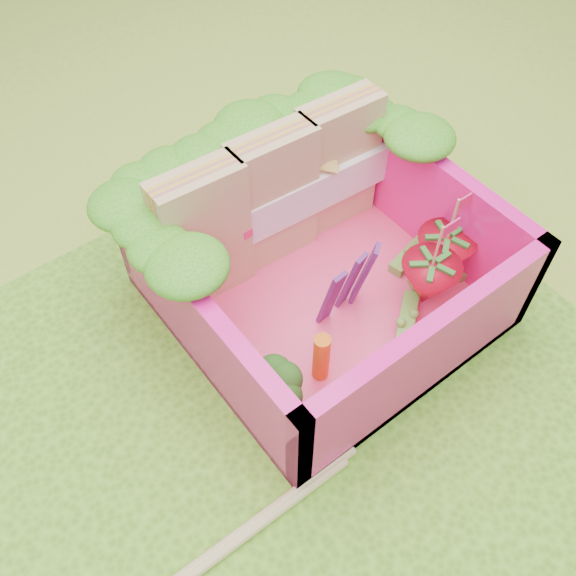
% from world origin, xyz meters
% --- Properties ---
extents(ground, '(14.00, 14.00, 0.00)m').
position_xyz_m(ground, '(0.00, 0.00, 0.00)').
color(ground, '#96B934').
rests_on(ground, ground).
extents(placemat, '(2.60, 2.60, 0.03)m').
position_xyz_m(placemat, '(0.00, 0.00, 0.01)').
color(placemat, '#558F20').
rests_on(placemat, ground).
extents(bento_floor, '(1.30, 1.30, 0.05)m').
position_xyz_m(bento_floor, '(0.39, 0.31, 0.06)').
color(bento_floor, '#FF4178').
rests_on(bento_floor, placemat).
extents(bento_box, '(1.30, 1.30, 0.55)m').
position_xyz_m(bento_box, '(0.39, 0.31, 0.31)').
color(bento_box, '#FF158D').
rests_on(bento_box, placemat).
extents(lettuce_ruffle, '(1.43, 0.76, 0.11)m').
position_xyz_m(lettuce_ruffle, '(0.39, 0.77, 0.64)').
color(lettuce_ruffle, '#1E8217').
rests_on(lettuce_ruffle, bento_box).
extents(sandwich_stack, '(1.25, 0.25, 0.68)m').
position_xyz_m(sandwich_stack, '(0.39, 0.66, 0.42)').
color(sandwich_stack, tan).
rests_on(sandwich_stack, bento_floor).
extents(broccoli, '(0.30, 0.30, 0.24)m').
position_xyz_m(broccoli, '(-0.10, -0.04, 0.25)').
color(broccoli, '#5A8C43').
rests_on(broccoli, bento_floor).
extents(carrot_sticks, '(0.08, 0.08, 0.27)m').
position_xyz_m(carrot_sticks, '(0.12, -0.01, 0.21)').
color(carrot_sticks, orange).
rests_on(carrot_sticks, bento_floor).
extents(purple_wedges, '(0.27, 0.06, 0.38)m').
position_xyz_m(purple_wedges, '(0.42, 0.17, 0.27)').
color(purple_wedges, '#541B5E').
rests_on(purple_wedges, bento_floor).
extents(strawberry_left, '(0.26, 0.26, 0.50)m').
position_xyz_m(strawberry_left, '(0.72, -0.01, 0.22)').
color(strawberry_left, red).
rests_on(strawberry_left, bento_floor).
extents(strawberry_right, '(0.26, 0.26, 0.50)m').
position_xyz_m(strawberry_right, '(0.89, 0.06, 0.22)').
color(strawberry_right, red).
rests_on(strawberry_right, bento_floor).
extents(snap_peas, '(0.63, 0.47, 0.05)m').
position_xyz_m(snap_peas, '(0.78, 0.06, 0.11)').
color(snap_peas, '#579F32').
rests_on(snap_peas, bento_floor).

